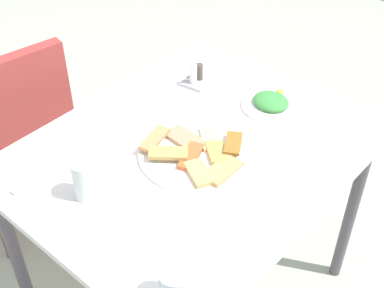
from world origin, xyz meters
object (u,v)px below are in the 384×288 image
at_px(dining_table, 191,170).
at_px(soda_can, 84,180).
at_px(drinking_glass, 175,286).
at_px(condiment_caddy, 196,78).
at_px(pide_platter, 195,153).
at_px(fork, 32,176).
at_px(spoon, 25,170).
at_px(salad_plate_greens, 271,103).
at_px(dining_chair, 17,133).
at_px(paper_napkin, 29,174).

relative_size(dining_table, soda_can, 8.78).
distance_m(drinking_glass, condiment_caddy, 0.90).
bearing_deg(pide_platter, fork, 142.42).
distance_m(fork, spoon, 0.04).
bearing_deg(drinking_glass, spoon, 87.47).
distance_m(pide_platter, drinking_glass, 0.51).
distance_m(salad_plate_greens, soda_can, 0.71).
relative_size(pide_platter, fork, 2.08).
height_order(dining_table, fork, fork).
bearing_deg(condiment_caddy, spoon, 173.94).
distance_m(dining_chair, condiment_caddy, 0.77).
xyz_separation_m(dining_table, soda_can, (-0.34, 0.09, 0.15)).
bearing_deg(pide_platter, paper_napkin, 140.77).
distance_m(dining_chair, spoon, 0.60).
height_order(pide_platter, salad_plate_greens, salad_plate_greens).
bearing_deg(paper_napkin, salad_plate_greens, -24.32).
distance_m(dining_chair, drinking_glass, 1.18).
height_order(dining_table, spoon, spoon).
distance_m(soda_can, condiment_caddy, 0.65).
relative_size(fork, spoon, 0.82).
height_order(soda_can, paper_napkin, soda_can).
bearing_deg(condiment_caddy, salad_plate_greens, -77.66).
distance_m(dining_table, soda_can, 0.38).
relative_size(soda_can, fork, 0.75).
distance_m(dining_table, salad_plate_greens, 0.37).
distance_m(spoon, condiment_caddy, 0.69).
bearing_deg(condiment_caddy, dining_table, -141.63).
relative_size(dining_table, condiment_caddy, 10.34).
relative_size(drinking_glass, fork, 0.61).
bearing_deg(paper_napkin, dining_chair, 64.45).
distance_m(fork, condiment_caddy, 0.69).
height_order(drinking_glass, paper_napkin, drinking_glass).
bearing_deg(drinking_glass, pide_platter, 35.78).
distance_m(pide_platter, fork, 0.48).
distance_m(dining_chair, paper_napkin, 0.61).
height_order(dining_chair, salad_plate_greens, dining_chair).
relative_size(fork, condiment_caddy, 1.58).
height_order(fork, spoon, same).
bearing_deg(condiment_caddy, paper_napkin, 175.43).
relative_size(dining_chair, soda_can, 7.42).
bearing_deg(salad_plate_greens, dining_table, 170.96).
bearing_deg(paper_napkin, condiment_caddy, -4.57).
height_order(salad_plate_greens, spoon, salad_plate_greens).
distance_m(dining_table, dining_chair, 0.82).
height_order(pide_platter, paper_napkin, pide_platter).
bearing_deg(dining_table, drinking_glass, -142.47).
bearing_deg(salad_plate_greens, condiment_caddy, 102.34).
bearing_deg(fork, spoon, 80.38).
bearing_deg(dining_chair, dining_table, -78.52).
bearing_deg(soda_can, condiment_caddy, 12.51).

